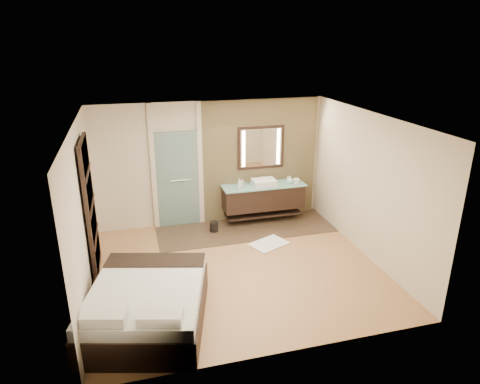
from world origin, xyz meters
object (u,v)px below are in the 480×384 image
object	(u,v)px
mirror_unit	(261,148)
bed	(148,305)
waste_bin	(214,227)
vanity	(263,197)

from	to	relation	value
mirror_unit	bed	bearing A→B (deg)	-129.71
mirror_unit	waste_bin	bearing A→B (deg)	-156.66
vanity	mirror_unit	distance (m)	1.10
vanity	bed	xyz separation A→B (m)	(-2.75, -3.08, -0.26)
mirror_unit	waste_bin	distance (m)	2.01
vanity	waste_bin	world-z (taller)	vanity
vanity	bed	world-z (taller)	vanity
bed	waste_bin	bearing A→B (deg)	75.75
vanity	bed	distance (m)	4.14
mirror_unit	bed	distance (m)	4.51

